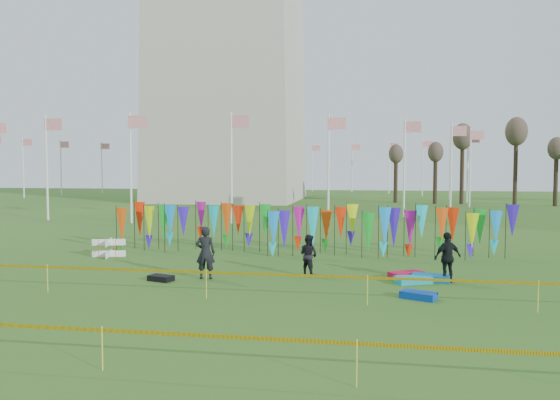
% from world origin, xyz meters
% --- Properties ---
extents(ground, '(160.00, 160.00, 0.00)m').
position_xyz_m(ground, '(0.00, 0.00, 0.00)').
color(ground, '#2A5718').
rests_on(ground, ground).
extents(flagpole_ring, '(57.40, 56.16, 8.00)m').
position_xyz_m(flagpole_ring, '(-14.00, 48.00, 4.00)').
color(flagpole_ring, white).
rests_on(flagpole_ring, ground).
extents(banner_row, '(18.64, 0.64, 2.25)m').
position_xyz_m(banner_row, '(0.28, 7.97, 1.37)').
color(banner_row, black).
rests_on(banner_row, ground).
extents(caution_tape_near, '(26.00, 0.02, 0.90)m').
position_xyz_m(caution_tape_near, '(-0.22, -1.09, 0.78)').
color(caution_tape_near, '#E5B704').
rests_on(caution_tape_near, ground).
extents(caution_tape_far, '(26.00, 0.02, 0.90)m').
position_xyz_m(caution_tape_far, '(-0.22, -7.19, 0.78)').
color(caution_tape_far, '#E5B704').
rests_on(caution_tape_far, ground).
extents(box_kite, '(0.75, 0.75, 0.84)m').
position_xyz_m(box_kite, '(-8.46, 5.65, 0.42)').
color(box_kite, red).
rests_on(box_kite, ground).
extents(person_left, '(0.76, 0.59, 1.92)m').
position_xyz_m(person_left, '(-2.72, 1.78, 0.96)').
color(person_left, black).
rests_on(person_left, ground).
extents(person_mid, '(0.88, 0.78, 1.54)m').
position_xyz_m(person_mid, '(0.89, 3.04, 0.77)').
color(person_mid, black).
rests_on(person_mid, ground).
extents(person_right, '(1.20, 1.01, 1.78)m').
position_xyz_m(person_right, '(5.86, 2.60, 0.89)').
color(person_right, black).
rests_on(person_right, ground).
extents(kite_bag_turquoise, '(1.36, 1.06, 0.24)m').
position_xyz_m(kite_bag_turquoise, '(4.66, 2.24, 0.12)').
color(kite_bag_turquoise, '#0C9CBC').
rests_on(kite_bag_turquoise, ground).
extents(kite_bag_blue, '(1.19, 0.92, 0.22)m').
position_xyz_m(kite_bag_blue, '(4.66, -0.03, 0.11)').
color(kite_bag_blue, '#0A3CAF').
rests_on(kite_bag_blue, ground).
extents(kite_bag_red, '(1.39, 1.19, 0.23)m').
position_xyz_m(kite_bag_red, '(4.49, 3.14, 0.12)').
color(kite_bag_red, '#C50D38').
rests_on(kite_bag_red, ground).
extents(kite_bag_black, '(0.97, 0.73, 0.20)m').
position_xyz_m(kite_bag_black, '(-4.20, 1.18, 0.10)').
color(kite_bag_black, black).
rests_on(kite_bag_black, ground).
extents(kite_bag_teal, '(1.40, 0.89, 0.25)m').
position_xyz_m(kite_bag_teal, '(5.32, 2.70, 0.12)').
color(kite_bag_teal, '#0B649D').
rests_on(kite_bag_teal, ground).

